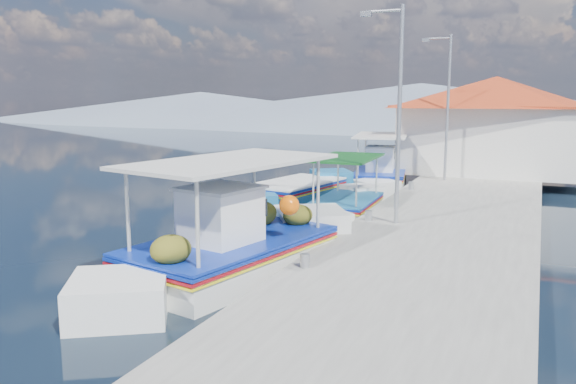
% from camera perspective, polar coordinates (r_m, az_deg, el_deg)
% --- Properties ---
extents(ground, '(160.00, 160.00, 0.00)m').
position_cam_1_polar(ground, '(16.95, -6.62, -4.68)').
color(ground, black).
rests_on(ground, ground).
extents(quay, '(5.00, 44.00, 0.50)m').
position_cam_1_polar(quay, '(20.72, 16.38, -1.67)').
color(quay, '#9F9D94').
rests_on(quay, ground).
extents(bollards, '(0.20, 17.20, 0.30)m').
position_cam_1_polar(bollards, '(20.27, 10.28, -0.52)').
color(bollards, '#A5A8AD').
rests_on(bollards, quay).
extents(main_caique, '(3.89, 8.81, 2.97)m').
position_cam_1_polar(main_caique, '(13.75, -5.39, -5.59)').
color(main_caique, white).
rests_on(main_caique, ground).
extents(caique_green_canopy, '(1.95, 6.09, 2.28)m').
position_cam_1_polar(caique_green_canopy, '(20.00, 5.72, -1.46)').
color(caique_green_canopy, white).
rests_on(caique_green_canopy, ground).
extents(caique_blue_hull, '(3.05, 7.07, 1.28)m').
position_cam_1_polar(caique_blue_hull, '(22.30, 0.78, -0.24)').
color(caique_blue_hull, '#19649B').
rests_on(caique_blue_hull, ground).
extents(caique_far, '(3.01, 7.24, 2.58)m').
position_cam_1_polar(caique_far, '(26.62, 8.97, 1.55)').
color(caique_far, white).
rests_on(caique_far, ground).
extents(harbor_building, '(10.49, 10.49, 4.40)m').
position_cam_1_polar(harbor_building, '(29.32, 19.39, 6.38)').
color(harbor_building, silver).
rests_on(harbor_building, quay).
extents(lamp_post_near, '(1.21, 0.14, 6.00)m').
position_cam_1_polar(lamp_post_near, '(16.64, 10.44, 8.37)').
color(lamp_post_near, '#A5A8AD').
rests_on(lamp_post_near, quay).
extents(lamp_post_far, '(1.21, 0.14, 6.00)m').
position_cam_1_polar(lamp_post_far, '(25.49, 15.04, 8.60)').
color(lamp_post_far, '#A5A8AD').
rests_on(lamp_post_far, quay).
extents(mountain_ridge, '(171.40, 96.00, 5.50)m').
position_cam_1_polar(mountain_ridge, '(70.26, 22.07, 7.22)').
color(mountain_ridge, gray).
rests_on(mountain_ridge, ground).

